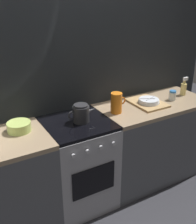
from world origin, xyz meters
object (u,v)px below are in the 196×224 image
(stove_unit, at_px, (79,164))
(spice_jar, at_px, (172,95))
(kettle, at_px, (81,113))
(pitcher, at_px, (117,103))
(spray_bottle, at_px, (184,88))
(dish_pile, at_px, (148,102))
(mixing_bowl, at_px, (19,127))

(stove_unit, height_order, spice_jar, spice_jar)
(kettle, height_order, pitcher, pitcher)
(spice_jar, distance_m, spray_bottle, 0.22)
(dish_pile, bearing_deg, kettle, -178.15)
(pitcher, relative_size, dish_pile, 0.50)
(mixing_bowl, xyz_separation_m, spray_bottle, (1.84, -0.06, 0.04))
(spice_jar, bearing_deg, stove_unit, 178.84)
(mixing_bowl, xyz_separation_m, dish_pile, (1.32, -0.08, -0.02))
(mixing_bowl, height_order, pitcher, pitcher)
(pitcher, height_order, spray_bottle, spray_bottle)
(spice_jar, height_order, spray_bottle, spray_bottle)
(dish_pile, bearing_deg, mixing_bowl, 176.73)
(stove_unit, relative_size, spice_jar, 8.57)
(kettle, relative_size, mixing_bowl, 1.42)
(spice_jar, bearing_deg, kettle, 179.25)
(stove_unit, xyz_separation_m, kettle, (0.04, -0.01, 0.53))
(stove_unit, xyz_separation_m, pitcher, (0.42, -0.00, 0.55))
(stove_unit, height_order, pitcher, pitcher)
(kettle, xyz_separation_m, dish_pile, (0.79, 0.03, -0.06))
(stove_unit, relative_size, pitcher, 4.50)
(mixing_bowl, xyz_separation_m, spice_jar, (1.63, -0.12, 0.01))
(spray_bottle, bearing_deg, spice_jar, -165.94)
(dish_pile, height_order, spray_bottle, spray_bottle)
(stove_unit, bearing_deg, kettle, -12.52)
(pitcher, height_order, dish_pile, pitcher)
(stove_unit, distance_m, kettle, 0.53)
(spice_jar, bearing_deg, spray_bottle, 14.06)
(spray_bottle, bearing_deg, pitcher, -177.99)
(kettle, distance_m, spice_jar, 1.09)
(stove_unit, xyz_separation_m, spice_jar, (1.13, -0.02, 0.50))
(pitcher, bearing_deg, spice_jar, -1.75)
(spice_jar, xyz_separation_m, spray_bottle, (0.22, 0.05, 0.03))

